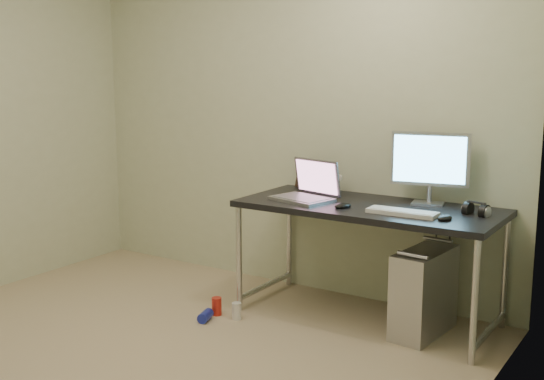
{
  "coord_description": "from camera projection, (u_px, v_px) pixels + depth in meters",
  "views": [
    {
      "loc": [
        2.57,
        -2.46,
        1.61
      ],
      "look_at": [
        0.31,
        1.04,
        0.85
      ],
      "focal_mm": 45.0,
      "sensor_mm": 36.0,
      "label": 1
    }
  ],
  "objects": [
    {
      "name": "can_red",
      "position": [
        217.0,
        306.0,
        4.46
      ],
      "size": [
        0.07,
        0.07,
        0.12
      ],
      "primitive_type": "cylinder",
      "rotation": [
        0.0,
        0.0,
        0.08
      ],
      "color": "red",
      "rests_on": "ground"
    },
    {
      "name": "tower_computer",
      "position": [
        424.0,
        292.0,
        4.12
      ],
      "size": [
        0.27,
        0.52,
        0.56
      ],
      "rotation": [
        0.0,
        0.0,
        -0.1
      ],
      "color": "#AFB0B4",
      "rests_on": "ground"
    },
    {
      "name": "floor",
      "position": [
        120.0,
        367.0,
        3.7
      ],
      "size": [
        3.5,
        3.5,
        0.0
      ],
      "primitive_type": "plane",
      "color": "tan",
      "rests_on": "ground"
    },
    {
      "name": "mouse_right",
      "position": [
        445.0,
        217.0,
        3.86
      ],
      "size": [
        0.09,
        0.12,
        0.04
      ],
      "primitive_type": "ellipsoid",
      "rotation": [
        0.0,
        0.0,
        -0.18
      ],
      "color": "black",
      "rests_on": "desk"
    },
    {
      "name": "cable_a",
      "position": [
        437.0,
        256.0,
        4.41
      ],
      "size": [
        0.01,
        0.16,
        0.69
      ],
      "primitive_type": "cylinder",
      "rotation": [
        0.21,
        0.0,
        0.0
      ],
      "color": "black",
      "rests_on": "ground"
    },
    {
      "name": "can_white",
      "position": [
        237.0,
        311.0,
        4.39
      ],
      "size": [
        0.07,
        0.07,
        0.11
      ],
      "primitive_type": "cylinder",
      "rotation": [
        0.0,
        0.0,
        -0.26
      ],
      "color": "silver",
      "rests_on": "ground"
    },
    {
      "name": "wall_back",
      "position": [
        289.0,
        117.0,
        4.92
      ],
      "size": [
        3.5,
        0.02,
        2.5
      ],
      "primitive_type": "cube",
      "color": "beige",
      "rests_on": "ground"
    },
    {
      "name": "wall_right",
      "position": [
        444.0,
        164.0,
        2.54
      ],
      "size": [
        0.02,
        3.5,
        2.5
      ],
      "primitive_type": "cube",
      "color": "beige",
      "rests_on": "ground"
    },
    {
      "name": "desk",
      "position": [
        369.0,
        217.0,
        4.29
      ],
      "size": [
        1.64,
        0.72,
        0.75
      ],
      "color": "black",
      "rests_on": "ground"
    },
    {
      "name": "mouse_left",
      "position": [
        343.0,
        204.0,
        4.19
      ],
      "size": [
        0.11,
        0.14,
        0.04
      ],
      "primitive_type": "ellipsoid",
      "rotation": [
        0.0,
        0.0,
        -0.3
      ],
      "color": "black",
      "rests_on": "desk"
    },
    {
      "name": "picture_frame",
      "position": [
        310.0,
        175.0,
        4.81
      ],
      "size": [
        0.27,
        0.16,
        0.21
      ],
      "primitive_type": "cube",
      "rotation": [
        -0.21,
        0.0,
        -0.35
      ],
      "color": "black",
      "rests_on": "desk"
    },
    {
      "name": "webcam",
      "position": [
        339.0,
        179.0,
        4.67
      ],
      "size": [
        0.05,
        0.04,
        0.13
      ],
      "rotation": [
        0.0,
        0.0,
        0.19
      ],
      "color": "silver",
      "rests_on": "desk"
    },
    {
      "name": "laptop",
      "position": [
        308.0,
        190.0,
        4.45
      ],
      "size": [
        0.43,
        0.38,
        0.26
      ],
      "rotation": [
        0.0,
        0.0,
        -0.23
      ],
      "color": "#B4B3BB",
      "rests_on": "desk"
    },
    {
      "name": "monitor",
      "position": [
        430.0,
        163.0,
        4.25
      ],
      "size": [
        0.48,
        0.18,
        0.46
      ],
      "rotation": [
        0.0,
        0.0,
        0.2
      ],
      "color": "#B4B3BB",
      "rests_on": "desk"
    },
    {
      "name": "can_blue",
      "position": [
        205.0,
        316.0,
        4.36
      ],
      "size": [
        0.1,
        0.14,
        0.07
      ],
      "primitive_type": "cylinder",
      "rotation": [
        1.57,
        0.0,
        0.28
      ],
      "color": "#1C27A2",
      "rests_on": "ground"
    },
    {
      "name": "cable_b",
      "position": [
        449.0,
        261.0,
        4.35
      ],
      "size": [
        0.02,
        0.11,
        0.71
      ],
      "primitive_type": "cylinder",
      "rotation": [
        0.14,
        0.0,
        0.09
      ],
      "color": "black",
      "rests_on": "ground"
    },
    {
      "name": "keyboard",
      "position": [
        402.0,
        212.0,
        4.0
      ],
      "size": [
        0.42,
        0.14,
        0.02
      ],
      "primitive_type": "cube",
      "rotation": [
        0.0,
        0.0,
        0.02
      ],
      "color": "silver",
      "rests_on": "desk"
    },
    {
      "name": "headphones",
      "position": [
        476.0,
        210.0,
        3.99
      ],
      "size": [
        0.16,
        0.1,
        0.1
      ],
      "rotation": [
        0.0,
        0.0,
        -0.23
      ],
      "color": "black",
      "rests_on": "desk"
    }
  ]
}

